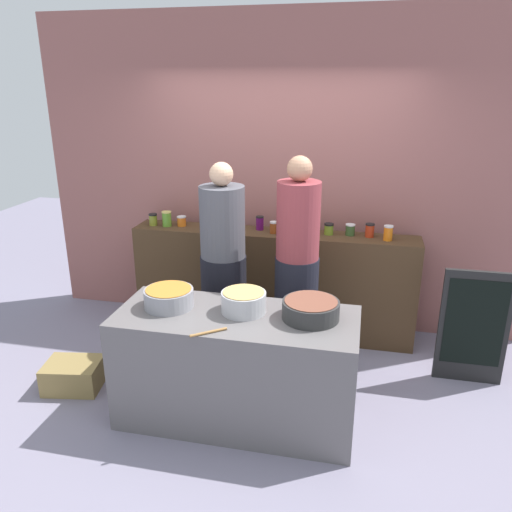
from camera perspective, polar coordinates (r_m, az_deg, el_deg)
The scene contains 24 objects.
ground at distance 4.20m, azimuth -1.06°, elevation -15.24°, with size 12.00×12.00×0.00m, color gray.
storefront_wall at distance 4.96m, azimuth 2.77°, elevation 9.05°, with size 4.80×0.12×3.00m, color #945955.
display_shelf at distance 4.90m, azimuth 1.89°, elevation -3.06°, with size 2.70×0.36×1.03m, color #46301D.
prep_table at distance 3.73m, azimuth -2.20°, elevation -12.50°, with size 1.70×0.70×0.84m, color #5F5B5C.
preserve_jar_0 at distance 5.05m, azimuth -11.57°, elevation 4.08°, with size 0.08×0.08×0.12m.
preserve_jar_1 at distance 4.99m, azimuth -10.06°, elevation 4.17°, with size 0.09×0.09×0.15m.
preserve_jar_2 at distance 4.97m, azimuth -8.42°, elevation 3.94°, with size 0.09×0.09×0.10m.
preserve_jar_3 at distance 4.87m, azimuth -5.08°, elevation 3.96°, with size 0.08×0.08×0.13m.
preserve_jar_4 at distance 4.79m, azimuth 0.43°, elevation 3.76°, with size 0.08×0.08×0.13m.
preserve_jar_5 at distance 4.68m, azimuth 1.99°, elevation 3.26°, with size 0.07×0.07×0.11m.
preserve_jar_6 at distance 4.65m, azimuth 3.32°, elevation 3.29°, with size 0.07×0.07×0.14m.
preserve_jar_7 at distance 4.65m, azimuth 5.78°, elevation 3.08°, with size 0.09×0.09×0.11m.
preserve_jar_8 at distance 4.69m, azimuth 8.23°, elevation 3.06°, with size 0.09×0.09×0.10m.
preserve_jar_9 at distance 4.70m, azimuth 10.62°, elevation 2.95°, with size 0.09×0.09×0.11m.
preserve_jar_10 at distance 4.68m, azimuth 12.74°, elevation 2.86°, with size 0.08×0.08×0.12m.
preserve_jar_11 at distance 4.62m, azimuth 14.73°, elevation 2.54°, with size 0.08×0.08×0.14m.
cooking_pot_left at distance 3.68m, azimuth -9.83°, elevation -4.68°, with size 0.35×0.35×0.14m.
cooking_pot_center at distance 3.54m, azimuth -1.41°, elevation -5.21°, with size 0.32×0.32×0.15m.
cooking_pot_right at distance 3.47m, azimuth 6.21°, elevation -6.06°, with size 0.39×0.39×0.13m.
wooden_spoon at distance 3.29m, azimuth -5.40°, elevation -8.59°, with size 0.02×0.02×0.25m, color #9E703D.
cook_with_tongs at distance 4.32m, azimuth -3.69°, elevation -2.22°, with size 0.39×0.39×1.77m.
cook_in_cap at distance 4.16m, azimuth 4.62°, elevation -2.52°, with size 0.36×0.36×1.84m.
bread_crate at distance 4.46m, azimuth -19.94°, elevation -12.57°, with size 0.44×0.33×0.23m, color olive.
chalkboard_sign at distance 4.47m, azimuth 23.39°, elevation -7.40°, with size 0.54×0.05×0.98m.
Camera 1 is at (0.82, -3.36, 2.38)m, focal length 35.35 mm.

